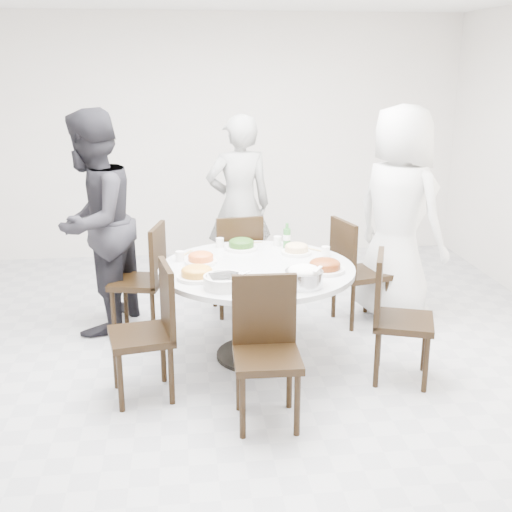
{
  "coord_description": "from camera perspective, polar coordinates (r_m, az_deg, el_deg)",
  "views": [
    {
      "loc": [
        -0.32,
        -4.57,
        2.24
      ],
      "look_at": [
        0.23,
        0.11,
        0.82
      ],
      "focal_mm": 45.0,
      "sensor_mm": 36.0,
      "label": 1
    }
  ],
  "objects": [
    {
      "name": "dish_greens",
      "position": [
        5.35,
        -1.31,
        0.96
      ],
      "size": [
        0.27,
        0.27,
        0.07
      ],
      "primitive_type": "cylinder",
      "color": "white",
      "rests_on": "dining_table"
    },
    {
      "name": "dish_pale",
      "position": [
        5.23,
        3.61,
        0.53
      ],
      "size": [
        0.24,
        0.24,
        0.07
      ],
      "primitive_type": "cylinder",
      "color": "white",
      "rests_on": "dining_table"
    },
    {
      "name": "dish_tofu",
      "position": [
        4.64,
        -5.28,
        -1.57
      ],
      "size": [
        0.29,
        0.29,
        0.08
      ],
      "primitive_type": "cylinder",
      "color": "white",
      "rests_on": "dining_table"
    },
    {
      "name": "wall_back",
      "position": [
        7.62,
        -4.37,
        10.4
      ],
      "size": [
        6.0,
        0.01,
        2.8
      ],
      "primitive_type": "cube",
      "color": "white",
      "rests_on": "ground"
    },
    {
      "name": "chair_ne",
      "position": [
        5.75,
        9.31,
        -1.34
      ],
      "size": [
        0.51,
        0.51,
        0.95
      ],
      "primitive_type": "cube",
      "rotation": [
        0.0,
        0.0,
        1.83
      ],
      "color": "black",
      "rests_on": "floor"
    },
    {
      "name": "diner_right",
      "position": [
        5.81,
        12.57,
        3.61
      ],
      "size": [
        1.01,
        1.12,
        1.92
      ],
      "primitive_type": "imported",
      "rotation": [
        0.0,
        0.0,
        2.11
      ],
      "color": "silver",
      "rests_on": "floor"
    },
    {
      "name": "chair_sw",
      "position": [
        4.48,
        -10.2,
        -6.76
      ],
      "size": [
        0.49,
        0.49,
        0.95
      ],
      "primitive_type": "cube",
      "rotation": [
        0.0,
        0.0,
        4.89
      ],
      "color": "black",
      "rests_on": "floor"
    },
    {
      "name": "chair_s",
      "position": [
        4.09,
        1.0,
        -8.81
      ],
      "size": [
        0.43,
        0.43,
        0.95
      ],
      "primitive_type": "cube",
      "rotation": [
        0.0,
        0.0,
        6.26
      ],
      "color": "black",
      "rests_on": "floor"
    },
    {
      "name": "chopsticks",
      "position": [
        5.53,
        -1.02,
        1.18
      ],
      "size": [
        0.24,
        0.04,
        0.01
      ],
      "primitive_type": null,
      "color": "tan",
      "rests_on": "dining_table"
    },
    {
      "name": "dining_table",
      "position": [
        5.03,
        0.07,
        -5.02
      ],
      "size": [
        1.5,
        1.5,
        0.75
      ],
      "primitive_type": "cylinder",
      "color": "silver",
      "rests_on": "floor"
    },
    {
      "name": "tea_cups",
      "position": [
        5.5,
        -1.02,
        1.47
      ],
      "size": [
        0.07,
        0.07,
        0.08
      ],
      "primitive_type": "cylinder",
      "color": "white",
      "rests_on": "dining_table"
    },
    {
      "name": "rice_bowl",
      "position": [
        4.47,
        4.28,
        -2.01
      ],
      "size": [
        0.27,
        0.27,
        0.11
      ],
      "primitive_type": "cylinder",
      "color": "silver",
      "rests_on": "dining_table"
    },
    {
      "name": "beverage_bottle",
      "position": [
        5.37,
        2.77,
        1.82
      ],
      "size": [
        0.06,
        0.06,
        0.21
      ],
      "primitive_type": "cylinder",
      "color": "#2F7630",
      "rests_on": "dining_table"
    },
    {
      "name": "diner_middle",
      "position": [
        6.33,
        -1.51,
        4.48
      ],
      "size": [
        0.7,
        0.51,
        1.79
      ],
      "primitive_type": "imported",
      "rotation": [
        0.0,
        0.0,
        3.28
      ],
      "color": "black",
      "rests_on": "floor"
    },
    {
      "name": "chair_n",
      "position": [
        5.91,
        -1.82,
        -0.62
      ],
      "size": [
        0.47,
        0.47,
        0.95
      ],
      "primitive_type": "cube",
      "rotation": [
        0.0,
        0.0,
        3.27
      ],
      "color": "black",
      "rests_on": "floor"
    },
    {
      "name": "chair_se",
      "position": [
        4.76,
        12.99,
        -5.46
      ],
      "size": [
        0.54,
        0.54,
        0.95
      ],
      "primitive_type": "cube",
      "rotation": [
        0.0,
        0.0,
        7.51
      ],
      "color": "black",
      "rests_on": "floor"
    },
    {
      "name": "dish_orange",
      "position": [
        4.99,
        -4.93,
        -0.28
      ],
      "size": [
        0.25,
        0.25,
        0.07
      ],
      "primitive_type": "cylinder",
      "color": "white",
      "rests_on": "dining_table"
    },
    {
      "name": "dish_redbrown",
      "position": [
        4.8,
        6.13,
        -0.96
      ],
      "size": [
        0.3,
        0.3,
        0.07
      ],
      "primitive_type": "cylinder",
      "color": "white",
      "rests_on": "dining_table"
    },
    {
      "name": "floor",
      "position": [
        5.1,
        -2.48,
        -9.32
      ],
      "size": [
        6.0,
        6.0,
        0.01
      ],
      "primitive_type": "cube",
      "color": "#BABBBF",
      "rests_on": "ground"
    },
    {
      "name": "chair_nw",
      "position": [
        5.56,
        -10.51,
        -2.04
      ],
      "size": [
        0.5,
        0.5,
        0.95
      ],
      "primitive_type": "cube",
      "rotation": [
        0.0,
        0.0,
        4.49
      ],
      "color": "black",
      "rests_on": "floor"
    },
    {
      "name": "wall_front",
      "position": [
        1.81,
        4.38,
        -11.05
      ],
      "size": [
        6.0,
        0.01,
        2.8
      ],
      "primitive_type": "cube",
      "color": "white",
      "rests_on": "ground"
    },
    {
      "name": "diner_left",
      "position": [
        5.58,
        -14.27,
        2.85
      ],
      "size": [
        0.98,
        1.11,
        1.9
      ],
      "primitive_type": "imported",
      "rotation": [
        0.0,
        0.0,
        4.37
      ],
      "color": "black",
      "rests_on": "floor"
    },
    {
      "name": "soup_bowl",
      "position": [
        4.44,
        -2.86,
        -2.29
      ],
      "size": [
        0.28,
        0.28,
        0.09
      ],
      "primitive_type": "cylinder",
      "color": "white",
      "rests_on": "dining_table"
    }
  ]
}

